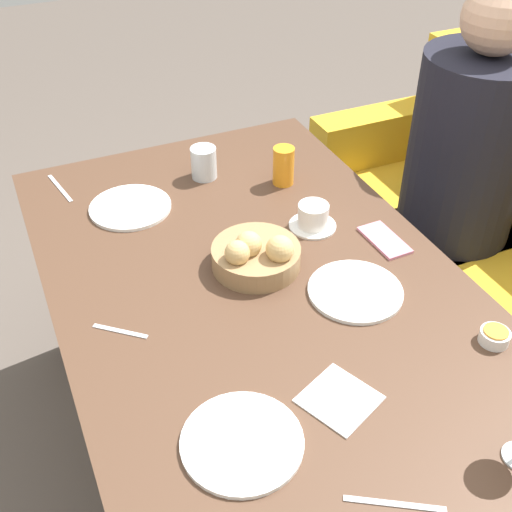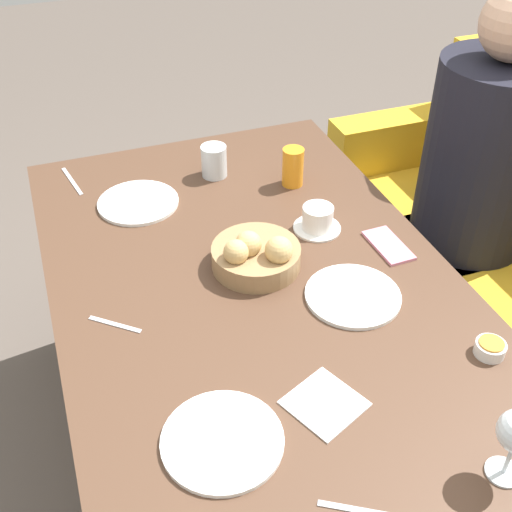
{
  "view_description": "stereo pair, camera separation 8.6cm",
  "coord_description": "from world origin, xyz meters",
  "px_view_note": "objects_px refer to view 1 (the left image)",
  "views": [
    {
      "loc": [
        1.07,
        -0.48,
        1.72
      ],
      "look_at": [
        -0.06,
        0.02,
        0.75
      ],
      "focal_mm": 45.0,
      "sensor_mm": 36.0,
      "label": 1
    },
    {
      "loc": [
        1.1,
        -0.4,
        1.72
      ],
      "look_at": [
        -0.06,
        0.02,
        0.75
      ],
      "focal_mm": 45.0,
      "sensor_mm": 36.0,
      "label": 2
    }
  ],
  "objects_px": {
    "cell_phone": "(385,240)",
    "knife_silver": "(395,504)",
    "juice_glass": "(283,166)",
    "seated_person": "(456,205)",
    "couch": "(503,264)",
    "coffee_cup": "(313,217)",
    "jam_bowl_honey": "(495,336)",
    "water_tumbler": "(204,163)",
    "napkin": "(341,398)",
    "bread_basket": "(256,255)",
    "plate_near_left": "(130,207)",
    "spoon_coffee": "(120,331)",
    "plate_near_right": "(242,442)",
    "fork_silver": "(60,188)",
    "plate_far_center": "(355,291)"
  },
  "relations": [
    {
      "from": "cell_phone",
      "to": "knife_silver",
      "type": "bearing_deg",
      "value": -31.61
    },
    {
      "from": "juice_glass",
      "to": "seated_person",
      "type": "bearing_deg",
      "value": 82.3
    },
    {
      "from": "couch",
      "to": "cell_phone",
      "type": "height_order",
      "value": "couch"
    },
    {
      "from": "coffee_cup",
      "to": "jam_bowl_honey",
      "type": "relative_size",
      "value": 1.97
    },
    {
      "from": "coffee_cup",
      "to": "seated_person",
      "type": "bearing_deg",
      "value": 103.38
    },
    {
      "from": "seated_person",
      "to": "water_tumbler",
      "type": "xyz_separation_m",
      "value": [
        -0.21,
        -0.81,
        0.24
      ]
    },
    {
      "from": "napkin",
      "to": "water_tumbler",
      "type": "bearing_deg",
      "value": 177.02
    },
    {
      "from": "couch",
      "to": "jam_bowl_honey",
      "type": "relative_size",
      "value": 22.38
    },
    {
      "from": "bread_basket",
      "to": "jam_bowl_honey",
      "type": "bearing_deg",
      "value": 39.56
    },
    {
      "from": "couch",
      "to": "bread_basket",
      "type": "relative_size",
      "value": 6.6
    },
    {
      "from": "bread_basket",
      "to": "water_tumbler",
      "type": "bearing_deg",
      "value": 175.88
    },
    {
      "from": "plate_near_left",
      "to": "coffee_cup",
      "type": "bearing_deg",
      "value": 56.36
    },
    {
      "from": "coffee_cup",
      "to": "spoon_coffee",
      "type": "relative_size",
      "value": 1.2
    },
    {
      "from": "plate_near_right",
      "to": "coffee_cup",
      "type": "distance_m",
      "value": 0.71
    },
    {
      "from": "bread_basket",
      "to": "coffee_cup",
      "type": "bearing_deg",
      "value": 115.05
    },
    {
      "from": "fork_silver",
      "to": "spoon_coffee",
      "type": "xyz_separation_m",
      "value": [
        0.65,
        0.01,
        0.0
      ]
    },
    {
      "from": "bread_basket",
      "to": "cell_phone",
      "type": "bearing_deg",
      "value": 83.95
    },
    {
      "from": "seated_person",
      "to": "napkin",
      "type": "height_order",
      "value": "seated_person"
    },
    {
      "from": "bread_basket",
      "to": "juice_glass",
      "type": "bearing_deg",
      "value": 144.79
    },
    {
      "from": "juice_glass",
      "to": "fork_silver",
      "type": "distance_m",
      "value": 0.66
    },
    {
      "from": "seated_person",
      "to": "plate_near_left",
      "type": "xyz_separation_m",
      "value": [
        -0.13,
        -1.06,
        0.2
      ]
    },
    {
      "from": "jam_bowl_honey",
      "to": "seated_person",
      "type": "bearing_deg",
      "value": 145.16
    },
    {
      "from": "napkin",
      "to": "knife_silver",
      "type": "bearing_deg",
      "value": -7.52
    },
    {
      "from": "water_tumbler",
      "to": "knife_silver",
      "type": "bearing_deg",
      "value": -3.92
    },
    {
      "from": "couch",
      "to": "plate_near_left",
      "type": "height_order",
      "value": "couch"
    },
    {
      "from": "plate_near_left",
      "to": "water_tumbler",
      "type": "bearing_deg",
      "value": 107.38
    },
    {
      "from": "plate_near_left",
      "to": "plate_far_center",
      "type": "xyz_separation_m",
      "value": [
        0.56,
        0.39,
        0.0
      ]
    },
    {
      "from": "seated_person",
      "to": "cell_phone",
      "type": "relative_size",
      "value": 8.2
    },
    {
      "from": "bread_basket",
      "to": "plate_near_right",
      "type": "xyz_separation_m",
      "value": [
        0.46,
        -0.23,
        -0.03
      ]
    },
    {
      "from": "plate_near_left",
      "to": "water_tumbler",
      "type": "xyz_separation_m",
      "value": [
        -0.08,
        0.25,
        0.04
      ]
    },
    {
      "from": "water_tumbler",
      "to": "cell_phone",
      "type": "bearing_deg",
      "value": 32.59
    },
    {
      "from": "plate_far_center",
      "to": "jam_bowl_honey",
      "type": "relative_size",
      "value": 3.47
    },
    {
      "from": "bread_basket",
      "to": "knife_silver",
      "type": "height_order",
      "value": "bread_basket"
    },
    {
      "from": "fork_silver",
      "to": "cell_phone",
      "type": "height_order",
      "value": "cell_phone"
    },
    {
      "from": "seated_person",
      "to": "cell_phone",
      "type": "distance_m",
      "value": 0.6
    },
    {
      "from": "napkin",
      "to": "cell_phone",
      "type": "xyz_separation_m",
      "value": [
        -0.41,
        0.36,
        0.0
      ]
    },
    {
      "from": "knife_silver",
      "to": "napkin",
      "type": "height_order",
      "value": "napkin"
    },
    {
      "from": "coffee_cup",
      "to": "spoon_coffee",
      "type": "xyz_separation_m",
      "value": [
        0.18,
        -0.57,
        -0.03
      ]
    },
    {
      "from": "plate_near_left",
      "to": "juice_glass",
      "type": "xyz_separation_m",
      "value": [
        0.05,
        0.45,
        0.05
      ]
    },
    {
      "from": "juice_glass",
      "to": "knife_silver",
      "type": "bearing_deg",
      "value": -15.43
    },
    {
      "from": "spoon_coffee",
      "to": "fork_silver",
      "type": "bearing_deg",
      "value": -178.98
    },
    {
      "from": "seated_person",
      "to": "juice_glass",
      "type": "bearing_deg",
      "value": -97.7
    },
    {
      "from": "jam_bowl_honey",
      "to": "plate_far_center",
      "type": "bearing_deg",
      "value": -143.8
    },
    {
      "from": "knife_silver",
      "to": "fork_silver",
      "type": "bearing_deg",
      "value": -165.07
    },
    {
      "from": "water_tumbler",
      "to": "knife_silver",
      "type": "relative_size",
      "value": 0.62
    },
    {
      "from": "seated_person",
      "to": "plate_far_center",
      "type": "height_order",
      "value": "seated_person"
    },
    {
      "from": "coffee_cup",
      "to": "spoon_coffee",
      "type": "distance_m",
      "value": 0.6
    },
    {
      "from": "seated_person",
      "to": "plate_far_center",
      "type": "xyz_separation_m",
      "value": [
        0.43,
        -0.67,
        0.2
      ]
    },
    {
      "from": "water_tumbler",
      "to": "fork_silver",
      "type": "distance_m",
      "value": 0.43
    },
    {
      "from": "couch",
      "to": "fork_silver",
      "type": "relative_size",
      "value": 8.43
    }
  ]
}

